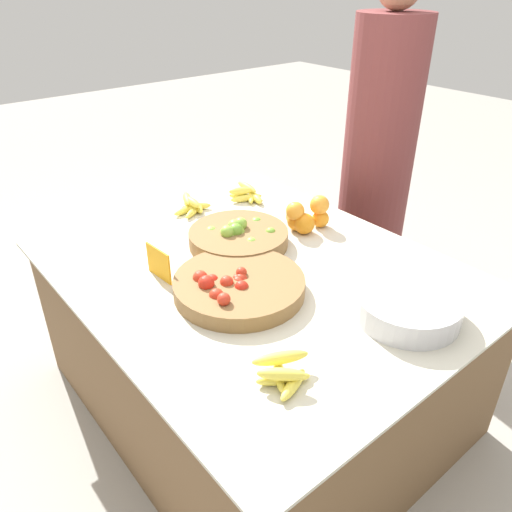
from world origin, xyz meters
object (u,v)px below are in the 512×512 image
Objects in this scene: price_sign at (159,263)px; vendor_person at (377,162)px; tomato_basket at (238,286)px; lime_bowl at (238,237)px; metal_bowl at (407,307)px.

price_sign is 1.28m from vendor_person.
tomato_basket is 0.27× the size of vendor_person.
price_sign is at bearing -148.57° from tomato_basket.
lime_bowl is 2.88× the size of price_sign.
price_sign is (0.02, -0.35, 0.02)m from lime_bowl.
tomato_basket is 1.35× the size of metal_bowl.
lime_bowl is at bearing -84.63° from vendor_person.
vendor_person is (-0.35, 1.12, 0.07)m from tomato_basket.
lime_bowl is 0.33m from tomato_basket.
lime_bowl is 1.19× the size of metal_bowl.
lime_bowl is 0.69m from metal_bowl.
tomato_basket is at bearing -143.47° from metal_bowl.
lime_bowl is 0.35m from price_sign.
price_sign reaches higher than lime_bowl.
vendor_person is at bearing 90.51° from price_sign.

